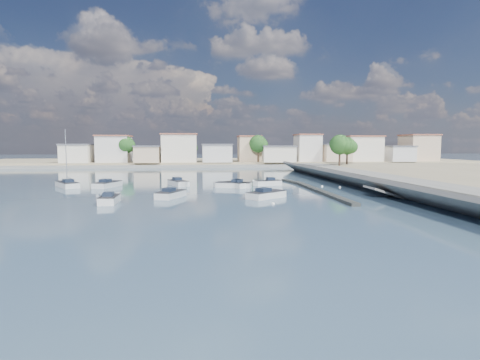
{
  "coord_description": "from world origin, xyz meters",
  "views": [
    {
      "loc": [
        -9.26,
        -42.84,
        6.41
      ],
      "look_at": [
        -3.44,
        14.11,
        1.4
      ],
      "focal_mm": 30.0,
      "sensor_mm": 36.0,
      "label": 1
    }
  ],
  "objects_px": {
    "motorboat_c": "(232,185)",
    "motorboat_g": "(179,183)",
    "motorboat_a": "(110,199)",
    "motorboat_b": "(172,194)",
    "motorboat_f": "(235,185)",
    "motorboat_d": "(267,183)",
    "motorboat_e": "(108,184)",
    "motorboat_h": "(268,195)",
    "sailboat": "(67,184)"
  },
  "relations": [
    {
      "from": "motorboat_a",
      "to": "motorboat_c",
      "type": "relative_size",
      "value": 0.84
    },
    {
      "from": "motorboat_h",
      "to": "motorboat_d",
      "type": "bearing_deg",
      "value": 80.85
    },
    {
      "from": "motorboat_c",
      "to": "motorboat_h",
      "type": "height_order",
      "value": "same"
    },
    {
      "from": "motorboat_f",
      "to": "motorboat_h",
      "type": "relative_size",
      "value": 0.87
    },
    {
      "from": "motorboat_f",
      "to": "motorboat_g",
      "type": "xyz_separation_m",
      "value": [
        -8.62,
        3.41,
        0.0
      ]
    },
    {
      "from": "motorboat_d",
      "to": "motorboat_g",
      "type": "xyz_separation_m",
      "value": [
        -13.9,
        1.16,
        0.0
      ]
    },
    {
      "from": "motorboat_b",
      "to": "motorboat_g",
      "type": "bearing_deg",
      "value": 89.48
    },
    {
      "from": "motorboat_f",
      "to": "motorboat_g",
      "type": "height_order",
      "value": "same"
    },
    {
      "from": "motorboat_g",
      "to": "sailboat",
      "type": "relative_size",
      "value": 0.61
    },
    {
      "from": "motorboat_b",
      "to": "motorboat_f",
      "type": "relative_size",
      "value": 1.15
    },
    {
      "from": "motorboat_b",
      "to": "motorboat_c",
      "type": "relative_size",
      "value": 0.91
    },
    {
      "from": "motorboat_d",
      "to": "motorboat_f",
      "type": "relative_size",
      "value": 1.01
    },
    {
      "from": "motorboat_e",
      "to": "motorboat_h",
      "type": "relative_size",
      "value": 1.12
    },
    {
      "from": "motorboat_c",
      "to": "motorboat_e",
      "type": "height_order",
      "value": "same"
    },
    {
      "from": "motorboat_d",
      "to": "motorboat_f",
      "type": "distance_m",
      "value": 5.74
    },
    {
      "from": "motorboat_f",
      "to": "motorboat_h",
      "type": "height_order",
      "value": "same"
    },
    {
      "from": "motorboat_a",
      "to": "motorboat_h",
      "type": "bearing_deg",
      "value": 7.59
    },
    {
      "from": "motorboat_a",
      "to": "motorboat_d",
      "type": "height_order",
      "value": "same"
    },
    {
      "from": "motorboat_d",
      "to": "motorboat_h",
      "type": "bearing_deg",
      "value": -99.15
    },
    {
      "from": "motorboat_a",
      "to": "motorboat_e",
      "type": "bearing_deg",
      "value": 102.74
    },
    {
      "from": "motorboat_d",
      "to": "motorboat_g",
      "type": "height_order",
      "value": "same"
    },
    {
      "from": "motorboat_a",
      "to": "motorboat_d",
      "type": "relative_size",
      "value": 1.06
    },
    {
      "from": "motorboat_e",
      "to": "motorboat_f",
      "type": "distance_m",
      "value": 19.43
    },
    {
      "from": "motorboat_h",
      "to": "motorboat_b",
      "type": "bearing_deg",
      "value": 172.62
    },
    {
      "from": "motorboat_b",
      "to": "motorboat_h",
      "type": "bearing_deg",
      "value": -7.38
    },
    {
      "from": "motorboat_c",
      "to": "motorboat_f",
      "type": "distance_m",
      "value": 0.59
    },
    {
      "from": "sailboat",
      "to": "motorboat_h",
      "type": "bearing_deg",
      "value": -28.52
    },
    {
      "from": "motorboat_b",
      "to": "motorboat_e",
      "type": "bearing_deg",
      "value": 127.84
    },
    {
      "from": "motorboat_f",
      "to": "sailboat",
      "type": "distance_m",
      "value": 25.74
    },
    {
      "from": "motorboat_a",
      "to": "motorboat_b",
      "type": "distance_m",
      "value": 7.66
    },
    {
      "from": "motorboat_e",
      "to": "motorboat_b",
      "type": "bearing_deg",
      "value": -52.16
    },
    {
      "from": "motorboat_a",
      "to": "motorboat_c",
      "type": "distance_m",
      "value": 20.84
    },
    {
      "from": "motorboat_d",
      "to": "motorboat_e",
      "type": "xyz_separation_m",
      "value": [
        -24.55,
        0.28,
        0.0
      ]
    },
    {
      "from": "motorboat_d",
      "to": "motorboat_h",
      "type": "xyz_separation_m",
      "value": [
        -2.38,
        -14.78,
        0.0
      ]
    },
    {
      "from": "motorboat_c",
      "to": "motorboat_g",
      "type": "relative_size",
      "value": 1.08
    },
    {
      "from": "motorboat_h",
      "to": "motorboat_g",
      "type": "bearing_deg",
      "value": 125.86
    },
    {
      "from": "motorboat_f",
      "to": "sailboat",
      "type": "relative_size",
      "value": 0.52
    },
    {
      "from": "motorboat_d",
      "to": "motorboat_g",
      "type": "bearing_deg",
      "value": 175.24
    },
    {
      "from": "motorboat_b",
      "to": "motorboat_d",
      "type": "relative_size",
      "value": 1.14
    },
    {
      "from": "motorboat_a",
      "to": "motorboat_f",
      "type": "bearing_deg",
      "value": 44.32
    },
    {
      "from": "motorboat_b",
      "to": "motorboat_e",
      "type": "relative_size",
      "value": 0.89
    },
    {
      "from": "motorboat_c",
      "to": "sailboat",
      "type": "bearing_deg",
      "value": 172.6
    },
    {
      "from": "motorboat_c",
      "to": "motorboat_e",
      "type": "bearing_deg",
      "value": 171.4
    },
    {
      "from": "motorboat_c",
      "to": "motorboat_g",
      "type": "bearing_deg",
      "value": 155.39
    },
    {
      "from": "motorboat_c",
      "to": "sailboat",
      "type": "relative_size",
      "value": 0.66
    },
    {
      "from": "motorboat_g",
      "to": "motorboat_b",
      "type": "bearing_deg",
      "value": -90.52
    },
    {
      "from": "motorboat_e",
      "to": "motorboat_g",
      "type": "distance_m",
      "value": 10.69
    },
    {
      "from": "motorboat_g",
      "to": "sailboat",
      "type": "xyz_separation_m",
      "value": [
        -16.95,
        -0.46,
        0.03
      ]
    },
    {
      "from": "motorboat_d",
      "to": "motorboat_g",
      "type": "distance_m",
      "value": 13.95
    },
    {
      "from": "motorboat_e",
      "to": "motorboat_g",
      "type": "height_order",
      "value": "same"
    }
  ]
}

